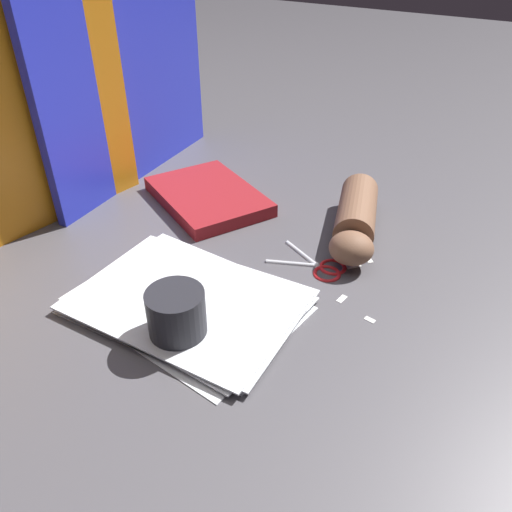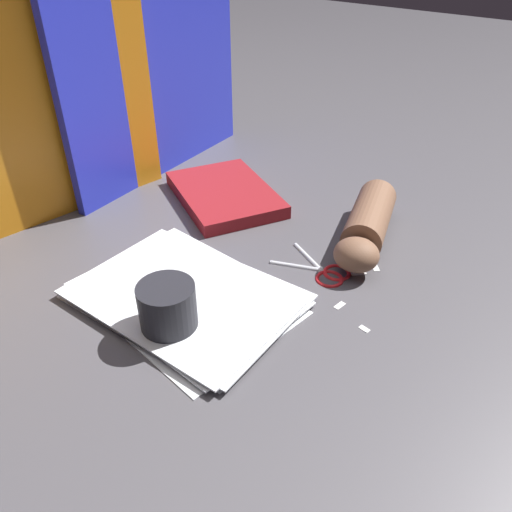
{
  "view_description": "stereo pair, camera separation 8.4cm",
  "coord_description": "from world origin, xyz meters",
  "views": [
    {
      "loc": [
        -0.59,
        -0.42,
        0.53
      ],
      "look_at": [
        -0.01,
        -0.03,
        0.06
      ],
      "focal_mm": 35.0,
      "sensor_mm": 36.0,
      "label": 1
    },
    {
      "loc": [
        -0.54,
        -0.48,
        0.53
      ],
      "look_at": [
        -0.01,
        -0.03,
        0.06
      ],
      "focal_mm": 35.0,
      "sensor_mm": 36.0,
      "label": 2
    }
  ],
  "objects": [
    {
      "name": "paper_scrap_side",
      "position": [
        0.01,
        -0.23,
        0.0
      ],
      "size": [
        0.01,
        0.02,
        0.0
      ],
      "color": "white",
      "rests_on": "ground_plane"
    },
    {
      "name": "backdrop_panel_left",
      "position": [
        -0.16,
        0.46,
        0.22
      ],
      "size": [
        0.63,
        0.07,
        0.44
      ],
      "color": "orange",
      "rests_on": "ground_plane"
    },
    {
      "name": "paper_stack",
      "position": [
        -0.12,
        0.03,
        0.01
      ],
      "size": [
        0.28,
        0.39,
        0.02
      ],
      "color": "white",
      "rests_on": "ground_plane"
    },
    {
      "name": "scissors",
      "position": [
        0.09,
        -0.1,
        0.0
      ],
      "size": [
        0.09,
        0.15,
        0.01
      ],
      "color": "silver",
      "rests_on": "ground_plane"
    },
    {
      "name": "paper_scrap_mid",
      "position": [
        0.17,
        -0.16,
        0.0
      ],
      "size": [
        0.03,
        0.03,
        0.0
      ],
      "color": "white",
      "rests_on": "ground_plane"
    },
    {
      "name": "book_closed",
      "position": [
        0.18,
        0.23,
        0.01
      ],
      "size": [
        0.29,
        0.33,
        0.03
      ],
      "color": "maroon",
      "rests_on": "ground_plane"
    },
    {
      "name": "hand_forearm",
      "position": [
        0.23,
        -0.1,
        0.04
      ],
      "size": [
        0.29,
        0.17,
        0.08
      ],
      "color": "brown",
      "rests_on": "ground_plane"
    },
    {
      "name": "paper_scrap_far",
      "position": [
        0.13,
        -0.15,
        0.0
      ],
      "size": [
        0.03,
        0.03,
        0.0
      ],
      "color": "white",
      "rests_on": "ground_plane"
    },
    {
      "name": "ground_plane",
      "position": [
        0.0,
        0.0,
        0.0
      ],
      "size": [
        6.0,
        6.0,
        0.0
      ],
      "primitive_type": "plane",
      "color": "#4C494F"
    },
    {
      "name": "backdrop_panel_center",
      "position": [
        0.2,
        0.46,
        0.25
      ],
      "size": [
        0.56,
        0.11,
        0.5
      ],
      "color": "#2833D1",
      "rests_on": "ground_plane"
    },
    {
      "name": "paper_scrap_near",
      "position": [
        0.03,
        -0.17,
        0.0
      ],
      "size": [
        0.02,
        0.01,
        0.0
      ],
      "color": "white",
      "rests_on": "ground_plane"
    },
    {
      "name": "mug",
      "position": [
        -0.19,
        -0.01,
        0.04
      ],
      "size": [
        0.09,
        0.09,
        0.09
      ],
      "color": "#232328",
      "rests_on": "ground_plane"
    }
  ]
}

